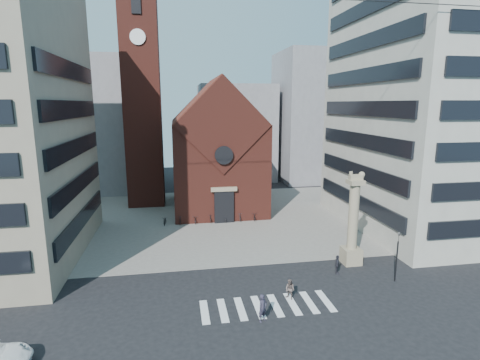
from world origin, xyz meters
name	(u,v)px	position (x,y,z in m)	size (l,w,h in m)	color
ground	(251,287)	(0.00, 0.00, 0.00)	(120.00, 120.00, 0.00)	black
piazza	(222,218)	(0.00, 19.00, 0.03)	(46.00, 30.00, 0.05)	gray
zebra_crossing	(267,306)	(0.55, -3.00, 0.01)	(10.20, 3.20, 0.01)	white
church	(216,151)	(0.00, 25.04, 7.98)	(12.00, 16.65, 18.00)	maroon
campanile	(142,95)	(-10.00, 28.00, 15.74)	(5.50, 5.50, 31.20)	maroon
building_right	(438,90)	(24.00, 12.00, 16.00)	(18.00, 22.00, 32.00)	#B1AEA0
bg_block_left	(89,125)	(-20.00, 40.00, 11.00)	(16.00, 14.00, 22.00)	gray
bg_block_mid	(236,133)	(6.00, 45.00, 9.00)	(14.00, 12.00, 18.00)	gray
bg_block_right	(320,117)	(22.00, 42.00, 12.00)	(16.00, 14.00, 24.00)	gray
lion_column	(353,228)	(10.01, 3.00, 3.46)	(1.63, 1.60, 8.68)	gray
traffic_light	(397,255)	(12.00, -1.00, 2.29)	(0.13, 0.16, 4.30)	black
pedestrian_0	(263,308)	(-0.19, -4.78, 0.97)	(0.71, 0.46, 1.93)	#2A2736
pedestrian_1	(290,289)	(2.51, -2.29, 0.79)	(0.77, 0.60, 1.58)	#5A4C48
pedestrian_2	(337,265)	(7.82, 1.16, 0.84)	(0.99, 0.41, 1.69)	#292831
scooter_0	(165,220)	(-7.23, 17.37, 0.54)	(0.65, 1.87, 0.98)	black
scooter_1	(180,219)	(-5.38, 17.37, 0.60)	(0.51, 1.82, 1.09)	black
scooter_2	(195,219)	(-3.53, 17.37, 0.54)	(0.65, 1.87, 0.98)	black
scooter_3	(210,218)	(-1.68, 17.37, 0.60)	(0.51, 1.82, 1.09)	black
scooter_4	(225,217)	(0.17, 17.37, 0.54)	(0.65, 1.87, 0.98)	black
scooter_5	(240,216)	(2.02, 17.37, 0.60)	(0.51, 1.82, 1.09)	black
scooter_6	(254,216)	(3.87, 17.37, 0.54)	(0.65, 1.87, 0.98)	black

